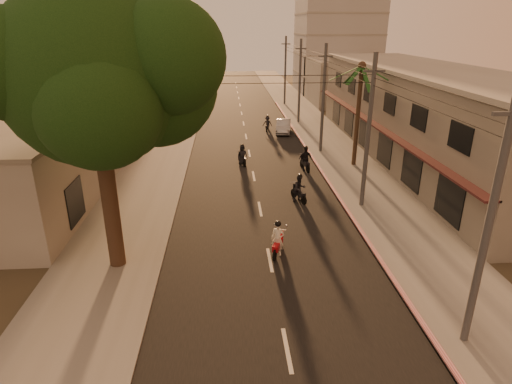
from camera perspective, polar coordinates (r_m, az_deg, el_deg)
ground at (r=18.70m, az=2.47°, el=-12.17°), size 160.00×160.00×0.00m
road at (r=37.00m, az=-0.90°, el=5.18°), size 10.00×140.00×0.02m
sidewalk_right at (r=38.10m, az=10.49°, el=5.38°), size 5.00×140.00×0.12m
sidewalk_left at (r=37.37m, az=-12.51°, el=4.91°), size 5.00×140.00×0.12m
curb_stripe at (r=32.89m, az=8.49°, el=3.02°), size 0.20×60.00×0.20m
shophouse_row at (r=37.62m, az=21.32°, el=9.71°), size 8.80×34.20×7.30m
left_building at (r=32.80m, az=-25.63°, el=5.63°), size 8.20×24.20×5.20m
distant_tower at (r=73.77m, az=11.05°, el=23.87°), size 12.10×12.10×28.00m
broadleaf_tree at (r=18.35m, az=-19.58°, el=14.41°), size 9.60×8.70×12.10m
palm_tree at (r=33.14m, az=13.89°, el=15.28°), size 5.00×5.00×8.20m
utility_poles at (r=36.58m, az=9.14°, el=15.16°), size 1.20×48.26×9.00m
filler_right at (r=62.95m, az=11.04°, el=14.31°), size 8.00×14.00×6.00m
filler_left_near at (r=51.60m, az=-17.84°, el=11.31°), size 8.00×14.00×4.40m
filler_left_far at (r=68.91m, az=-14.56°, el=15.03°), size 8.00×14.00×7.00m
scooter_red at (r=20.47m, az=2.92°, el=-6.37°), size 0.97×1.76×1.80m
scooter_mid_a at (r=26.69m, az=5.81°, el=0.41°), size 1.26×1.77×1.82m
scooter_mid_b at (r=32.57m, az=6.60°, el=4.35°), size 1.21×1.94×1.93m
scooter_far_a at (r=33.69m, az=-1.84°, el=4.90°), size 1.05×1.72×1.72m
scooter_far_b at (r=45.03m, az=1.54°, el=9.09°), size 1.27×1.65×1.64m
parked_car at (r=44.35m, az=3.68°, el=8.74°), size 2.67×4.48×1.33m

